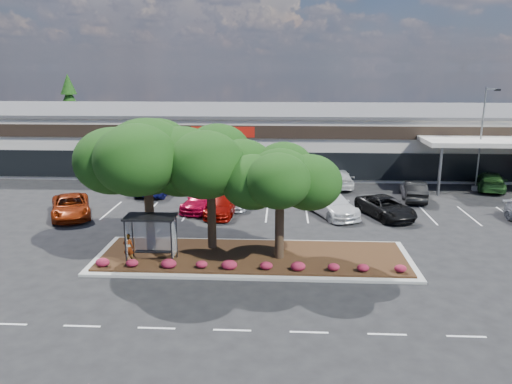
{
  "coord_description": "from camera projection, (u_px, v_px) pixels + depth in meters",
  "views": [
    {
      "loc": [
        -0.41,
        -22.72,
        10.64
      ],
      "look_at": [
        -2.11,
        9.5,
        2.6
      ],
      "focal_mm": 35.0,
      "sensor_mm": 36.0,
      "label": 1
    }
  ],
  "objects": [
    {
      "name": "ground",
      "position": [
        289.0,
        290.0,
        24.57
      ],
      "size": [
        160.0,
        160.0,
        0.0
      ],
      "primitive_type": "plane",
      "color": "black",
      "rests_on": "ground"
    },
    {
      "name": "retail_store",
      "position": [
        286.0,
        136.0,
        56.66
      ],
      "size": [
        80.4,
        25.2,
        6.25
      ],
      "color": "silver",
      "rests_on": "ground"
    },
    {
      "name": "landscape_island",
      "position": [
        253.0,
        257.0,
        28.51
      ],
      "size": [
        18.0,
        6.0,
        0.26
      ],
      "color": "#AAAAA5",
      "rests_on": "ground"
    },
    {
      "name": "lane_markings",
      "position": [
        285.0,
        225.0,
        34.67
      ],
      "size": [
        33.12,
        20.06,
        0.01
      ],
      "color": "silver",
      "rests_on": "ground"
    },
    {
      "name": "shrub_row",
      "position": [
        251.0,
        265.0,
        26.39
      ],
      "size": [
        17.0,
        0.8,
        0.5
      ],
      "primitive_type": null,
      "color": "#961742",
      "rests_on": "landscape_island"
    },
    {
      "name": "bus_shelter",
      "position": [
        151.0,
        225.0,
        27.25
      ],
      "size": [
        2.75,
        1.55,
        2.59
      ],
      "color": "black",
      "rests_on": "landscape_island"
    },
    {
      "name": "island_tree_west",
      "position": [
        148.0,
        185.0,
        28.32
      ],
      "size": [
        7.2,
        7.2,
        7.89
      ],
      "primitive_type": null,
      "color": "#123610",
      "rests_on": "landscape_island"
    },
    {
      "name": "island_tree_mid",
      "position": [
        211.0,
        187.0,
        28.89
      ],
      "size": [
        6.6,
        6.6,
        7.32
      ],
      "primitive_type": null,
      "color": "#123610",
      "rests_on": "landscape_island"
    },
    {
      "name": "island_tree_east",
      "position": [
        280.0,
        202.0,
        27.33
      ],
      "size": [
        5.8,
        5.8,
        6.5
      ],
      "primitive_type": null,
      "color": "#123610",
      "rests_on": "landscape_island"
    },
    {
      "name": "conifer_north_west",
      "position": [
        70.0,
        110.0,
        69.46
      ],
      "size": [
        4.4,
        4.4,
        10.0
      ],
      "primitive_type": "cone",
      "color": "#123610",
      "rests_on": "ground"
    },
    {
      "name": "person_waiting",
      "position": [
        128.0,
        248.0,
        27.28
      ],
      "size": [
        0.64,
        0.47,
        1.63
      ],
      "primitive_type": "imported",
      "rotation": [
        0.0,
        0.0,
        3.0
      ],
      "color": "#594C47",
      "rests_on": "landscape_island"
    },
    {
      "name": "light_pole",
      "position": [
        481.0,
        146.0,
        43.46
      ],
      "size": [
        1.38,
        0.87,
        9.05
      ],
      "rotation": [
        0.0,
        0.0,
        -0.42
      ],
      "color": "#AAAAA5",
      "rests_on": "ground"
    },
    {
      "name": "car_0",
      "position": [
        71.0,
        206.0,
        36.51
      ],
      "size": [
        4.66,
        6.26,
        1.58
      ],
      "primitive_type": "imported",
      "rotation": [
        0.0,
        0.0,
        0.41
      ],
      "color": "maroon",
      "rests_on": "ground"
    },
    {
      "name": "car_1",
      "position": [
        202.0,
        200.0,
        38.38
      ],
      "size": [
        3.28,
        5.38,
        1.46
      ],
      "primitive_type": "imported",
      "rotation": [
        0.0,
        0.0,
        -0.26
      ],
      "color": "#A00426",
      "rests_on": "ground"
    },
    {
      "name": "car_2",
      "position": [
        223.0,
        205.0,
        37.06
      ],
      "size": [
        2.6,
        5.13,
        1.43
      ],
      "primitive_type": "imported",
      "rotation": [
        0.0,
        0.0,
        -0.13
      ],
      "color": "#7B0803",
      "rests_on": "ground"
    },
    {
      "name": "car_3",
      "position": [
        240.0,
        197.0,
        39.34
      ],
      "size": [
        3.12,
        5.2,
        1.41
      ],
      "primitive_type": "imported",
      "rotation": [
        0.0,
        0.0,
        -0.25
      ],
      "color": "silver",
      "rests_on": "ground"
    },
    {
      "name": "car_5",
      "position": [
        331.0,
        204.0,
        36.94
      ],
      "size": [
        4.42,
        6.21,
        1.67
      ],
      "primitive_type": "imported",
      "rotation": [
        0.0,
        0.0,
        0.41
      ],
      "color": "white",
      "rests_on": "ground"
    },
    {
      "name": "car_6",
      "position": [
        386.0,
        207.0,
        36.46
      ],
      "size": [
        4.34,
        5.94,
        1.5
      ],
      "primitive_type": "imported",
      "rotation": [
        0.0,
        0.0,
        0.39
      ],
      "color": "black",
      "rests_on": "ground"
    },
    {
      "name": "car_9",
      "position": [
        132.0,
        176.0,
        46.71
      ],
      "size": [
        2.76,
        5.75,
        1.58
      ],
      "primitive_type": "imported",
      "rotation": [
        0.0,
        0.0,
        3.12
      ],
      "color": "#1A482A",
      "rests_on": "ground"
    },
    {
      "name": "car_10",
      "position": [
        159.0,
        184.0,
        43.52
      ],
      "size": [
        3.67,
        6.25,
        1.63
      ],
      "primitive_type": "imported",
      "rotation": [
        0.0,
        0.0,
        2.97
      ],
      "color": "navy",
      "rests_on": "ground"
    },
    {
      "name": "car_11",
      "position": [
        248.0,
        180.0,
        45.12
      ],
      "size": [
        4.49,
        5.91,
        1.49
      ],
      "primitive_type": "imported",
      "rotation": [
        0.0,
        0.0,
        2.71
      ],
      "color": "#515359",
      "rests_on": "ground"
    },
    {
      "name": "car_12",
      "position": [
        284.0,
        182.0,
        44.44
      ],
      "size": [
        2.31,
        4.68,
        1.53
      ],
      "primitive_type": "imported",
      "rotation": [
        0.0,
        0.0,
        3.26
      ],
      "color": "#515259",
      "rests_on": "ground"
    },
    {
      "name": "car_13",
      "position": [
        338.0,
        178.0,
        45.71
      ],
      "size": [
        2.55,
        5.62,
        1.6
      ],
      "primitive_type": "imported",
      "rotation": [
        0.0,
        0.0,
        3.2
      ],
      "color": "silver",
      "rests_on": "ground"
    },
    {
      "name": "car_14",
      "position": [
        415.0,
        191.0,
        41.14
      ],
      "size": [
        2.43,
        5.01,
        1.58
      ],
      "primitive_type": "imported",
      "rotation": [
        0.0,
        0.0,
        2.98
      ],
      "color": "black",
      "rests_on": "ground"
    },
    {
      "name": "car_15",
      "position": [
        411.0,
        188.0,
        42.3
      ],
      "size": [
        2.17,
        4.29,
        1.4
      ],
      "primitive_type": "imported",
      "rotation": [
        0.0,
        0.0,
        3.01
      ],
      "color": "slate",
      "rests_on": "ground"
    },
    {
      "name": "car_16",
      "position": [
        490.0,
        181.0,
        44.62
      ],
      "size": [
        3.64,
        5.9,
        1.6
      ],
      "primitive_type": "imported",
      "rotation": [
        0.0,
        0.0,
        2.87
      ],
      "color": "#245120",
      "rests_on": "ground"
    }
  ]
}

